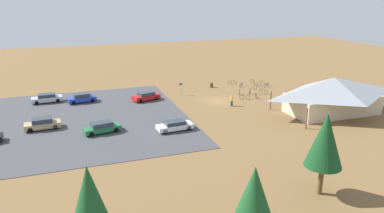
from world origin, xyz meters
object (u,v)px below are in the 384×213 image
(bike_pavilion, at_px, (333,93))
(bicycle_purple_mid_cluster, at_px, (256,96))
(bicycle_red_near_porch, at_px, (253,82))
(bicycle_blue_yard_center, at_px, (241,85))
(car_red_inner_stall, at_px, (146,96))
(car_blue_near_entry, at_px, (82,98))
(pine_far_west, at_px, (254,191))
(car_green_aisle_side, at_px, (102,127))
(trash_bin, at_px, (211,85))
(bicycle_green_yard_front, at_px, (240,92))
(bicycle_white_trailside, at_px, (250,92))
(lot_sign, at_px, (181,87))
(bicycle_yellow_lone_west, at_px, (263,92))
(bicycle_yellow_edge_north, at_px, (261,83))
(car_white_second_row, at_px, (175,125))
(bicycle_black_by_bin, at_px, (267,85))
(car_silver_far_end, at_px, (47,98))
(visitor_near_lot, at_px, (232,100))
(bicycle_silver_edge_south, at_px, (245,97))
(bicycle_teal_back_row, at_px, (258,87))
(pine_center, at_px, (90,203))
(car_tan_back_corner, at_px, (42,124))
(pine_midwest, at_px, (325,141))
(bicycle_orange_near_sign, at_px, (232,82))

(bike_pavilion, relative_size, bicycle_purple_mid_cluster, 9.66)
(bike_pavilion, height_order, bicycle_red_near_porch, bike_pavilion)
(bicycle_blue_yard_center, relative_size, car_red_inner_stall, 0.25)
(bicycle_blue_yard_center, height_order, car_blue_near_entry, car_blue_near_entry)
(pine_far_west, bearing_deg, car_green_aisle_side, -71.64)
(trash_bin, bearing_deg, bicycle_green_yard_front, 113.56)
(bicycle_white_trailside, height_order, car_green_aisle_side, car_green_aisle_side)
(lot_sign, distance_m, bicycle_purple_mid_cluster, 13.16)
(pine_far_west, bearing_deg, bicycle_white_trailside, -117.68)
(bicycle_green_yard_front, bearing_deg, bicycle_yellow_lone_west, 162.03)
(bicycle_yellow_edge_north, xyz_separation_m, car_white_second_row, (23.06, 18.44, 0.31))
(bicycle_white_trailside, bearing_deg, pine_far_west, 62.32)
(pine_far_west, bearing_deg, bicycle_black_by_bin, -121.74)
(bicycle_red_near_porch, xyz_separation_m, car_silver_far_end, (38.15, 0.87, 0.39))
(bicycle_yellow_edge_north, bearing_deg, bicycle_yellow_lone_west, 63.41)
(visitor_near_lot, bearing_deg, car_silver_far_end, -22.77)
(lot_sign, distance_m, bicycle_white_trailside, 12.29)
(bicycle_yellow_lone_west, relative_size, bicycle_silver_edge_south, 1.05)
(bicycle_teal_back_row, height_order, bicycle_black_by_bin, bicycle_teal_back_row)
(bicycle_silver_edge_south, bearing_deg, visitor_near_lot, 36.70)
(pine_center, xyz_separation_m, car_tan_back_corner, (4.31, -28.03, -3.92))
(bicycle_yellow_lone_west, xyz_separation_m, car_tan_back_corner, (36.07, 5.99, 0.40))
(pine_far_west, bearing_deg, pine_midwest, -159.01)
(bicycle_orange_near_sign, bearing_deg, bicycle_white_trailside, 87.86)
(bicycle_green_yard_front, height_order, bicycle_silver_edge_south, bicycle_silver_edge_south)
(bicycle_silver_edge_south, xyz_separation_m, bicycle_black_by_bin, (-8.01, -6.44, -0.01))
(pine_far_west, height_order, visitor_near_lot, pine_far_west)
(car_red_inner_stall, height_order, car_white_second_row, car_red_inner_stall)
(car_tan_back_corner, bearing_deg, pine_midwest, 133.26)
(bike_pavilion, distance_m, bicycle_black_by_bin, 17.49)
(bicycle_orange_near_sign, relative_size, car_white_second_row, 0.35)
(trash_bin, xyz_separation_m, bicycle_white_trailside, (-4.63, 6.66, -0.06))
(bicycle_white_trailside, distance_m, car_silver_far_end, 34.37)
(car_blue_near_entry, bearing_deg, trash_bin, -174.02)
(bicycle_yellow_lone_west, height_order, bicycle_red_near_porch, bicycle_yellow_lone_west)
(bicycle_blue_yard_center, xyz_separation_m, bicycle_purple_mid_cluster, (1.16, 8.04, -0.01))
(bicycle_red_near_porch, distance_m, car_white_second_row, 29.78)
(bicycle_white_trailside, distance_m, car_green_aisle_side, 28.87)
(pine_center, height_order, car_silver_far_end, pine_center)
(bike_pavilion, distance_m, bicycle_purple_mid_cluster, 12.83)
(bicycle_blue_yard_center, height_order, bicycle_purple_mid_cluster, bicycle_blue_yard_center)
(bicycle_white_trailside, bearing_deg, bicycle_orange_near_sign, -92.14)
(trash_bin, bearing_deg, car_blue_near_entry, 5.98)
(lot_sign, bearing_deg, pine_midwest, 92.46)
(bicycle_purple_mid_cluster, relative_size, bicycle_yellow_edge_north, 0.97)
(bike_pavilion, height_order, trash_bin, bike_pavilion)
(lot_sign, bearing_deg, car_blue_near_entry, -2.23)
(bicycle_orange_near_sign, xyz_separation_m, car_tan_back_corner, (34.25, 14.73, 0.39))
(bicycle_orange_near_sign, height_order, bicycle_purple_mid_cluster, bicycle_orange_near_sign)
(bicycle_black_by_bin, distance_m, bicycle_yellow_edge_north, 1.75)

